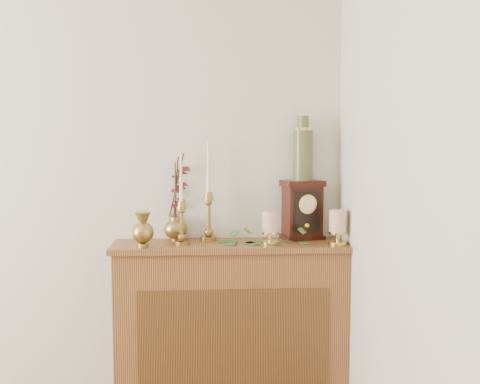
{
  "coord_description": "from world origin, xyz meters",
  "views": [
    {
      "loc": [
        1.27,
        -0.79,
        1.46
      ],
      "look_at": [
        1.44,
        2.05,
        1.2
      ],
      "focal_mm": 42.0,
      "sensor_mm": 36.0,
      "label": 1
    }
  ],
  "objects": [
    {
      "name": "pillar_candle_left",
      "position": [
        1.6,
        2.04,
        1.03
      ],
      "size": [
        0.09,
        0.09,
        0.18
      ],
      "rotation": [
        0.0,
        0.0,
        -0.17
      ],
      "color": "#B99840",
      "rests_on": "console_shelf"
    },
    {
      "name": "candlestick_center",
      "position": [
        1.28,
        2.17,
        1.1
      ],
      "size": [
        0.09,
        0.09,
        0.53
      ],
      "rotation": [
        0.0,
        0.0,
        -0.16
      ],
      "color": "#A18C40",
      "rests_on": "console_shelf"
    },
    {
      "name": "mantel_clock",
      "position": [
        1.79,
        2.19,
        1.09
      ],
      "size": [
        0.24,
        0.19,
        0.32
      ],
      "rotation": [
        0.0,
        0.0,
        0.23
      ],
      "color": "#33100A",
      "rests_on": "console_shelf"
    },
    {
      "name": "ceramic_vase",
      "position": [
        1.79,
        2.19,
        1.4
      ],
      "size": [
        0.11,
        0.11,
        0.34
      ],
      "rotation": [
        0.0,
        0.0,
        0.23
      ],
      "color": "#1C382C",
      "rests_on": "mantel_clock"
    },
    {
      "name": "console_shelf",
      "position": [
        1.4,
        2.1,
        0.44
      ],
      "size": [
        1.24,
        0.34,
        0.93
      ],
      "color": "brown",
      "rests_on": "ground"
    },
    {
      "name": "pillar_candle_right",
      "position": [
        1.94,
        2.01,
        1.03
      ],
      "size": [
        0.1,
        0.1,
        0.19
      ],
      "rotation": [
        0.0,
        0.0,
        0.39
      ],
      "color": "#B99840",
      "rests_on": "console_shelf"
    },
    {
      "name": "ivy_garland",
      "position": [
        1.51,
        2.06,
        0.94
      ],
      "size": [
        0.47,
        0.24,
        0.09
      ],
      "rotation": [
        0.0,
        0.0,
        -0.27
      ],
      "color": "#316225",
      "rests_on": "console_shelf"
    },
    {
      "name": "bud_vase",
      "position": [
        0.95,
        2.0,
        1.02
      ],
      "size": [
        0.11,
        0.11,
        0.18
      ],
      "rotation": [
        0.0,
        0.0,
        -0.1
      ],
      "color": "#A18C40",
      "rests_on": "console_shelf"
    },
    {
      "name": "ginger_jar",
      "position": [
        1.12,
        2.23,
        1.14
      ],
      "size": [
        0.2,
        0.2,
        0.47
      ],
      "rotation": [
        0.0,
        0.0,
        0.41
      ],
      "color": "#A18C40",
      "rests_on": "console_shelf"
    },
    {
      "name": "candlestick_left",
      "position": [
        1.14,
        2.05,
        1.08
      ],
      "size": [
        0.08,
        0.08,
        0.46
      ],
      "rotation": [
        0.0,
        0.0,
        -0.36
      ],
      "color": "#A18C40",
      "rests_on": "console_shelf"
    }
  ]
}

